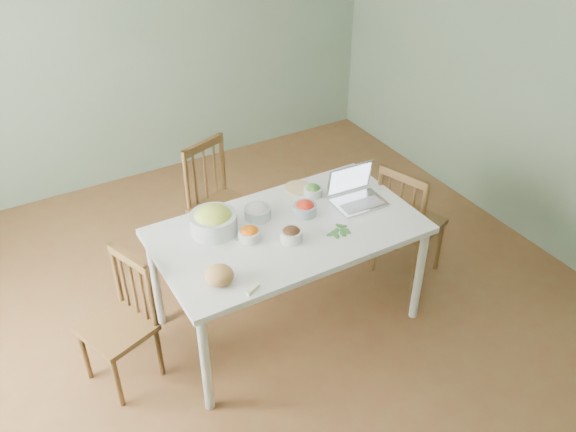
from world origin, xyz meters
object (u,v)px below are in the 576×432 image
chair_left (116,326)px  laptop (360,189)px  bread_boule (219,275)px  chair_right (410,219)px  dining_table (288,276)px  chair_far (224,206)px  bowl_squash (213,220)px

chair_left → laptop: size_ratio=2.60×
chair_left → bread_boule: (0.59, -0.35, 0.43)m
chair_right → bread_boule: chair_right is taller
chair_left → laptop: (1.80, -0.07, 0.50)m
chair_left → dining_table: bearing=66.7°
chair_far → bread_boule: chair_far is taller
chair_left → chair_right: (2.33, -0.05, 0.04)m
chair_far → bowl_squash: size_ratio=3.26×
chair_left → bread_boule: size_ratio=5.32×
chair_right → bowl_squash: (-1.56, 0.19, 0.42)m
bread_boule → bowl_squash: 0.52m
chair_far → chair_left: chair_far is taller
dining_table → chair_far: (-0.07, 0.91, 0.09)m
chair_far → bowl_squash: 0.89m
dining_table → laptop: (0.59, 0.00, 0.54)m
chair_far → bowl_squash: bearing=-137.3°
dining_table → bread_boule: bread_boule is taller
dining_table → laptop: 0.80m
chair_right → laptop: bearing=73.5°
chair_far → laptop: 1.21m
chair_left → chair_right: chair_right is taller
chair_far → chair_right: size_ratio=1.02×
dining_table → chair_left: chair_left is taller
dining_table → chair_far: bearing=94.5°
chair_left → bread_boule: bread_boule is taller
chair_left → laptop: laptop is taller
chair_right → bread_boule: bearing=80.9°
bread_boule → chair_left: bearing=149.2°
bowl_squash → laptop: (1.03, -0.21, 0.03)m
chair_left → bowl_squash: bearing=80.5°
chair_far → chair_right: (1.19, -0.88, -0.01)m
chair_right → dining_table: bearing=72.5°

